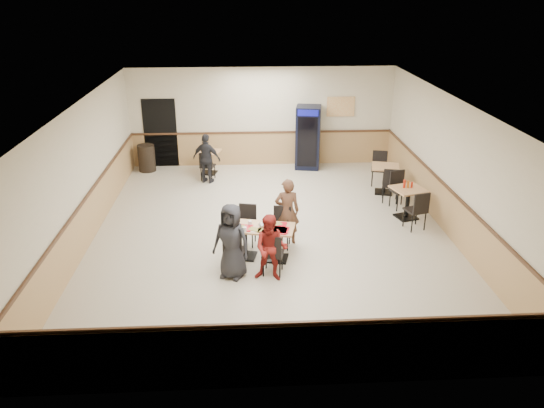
{
  "coord_description": "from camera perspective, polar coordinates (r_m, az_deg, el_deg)",
  "views": [
    {
      "loc": [
        -0.6,
        -10.9,
        5.25
      ],
      "look_at": [
        -0.01,
        -0.5,
        0.92
      ],
      "focal_mm": 35.0,
      "sensor_mm": 36.0,
      "label": 1
    }
  ],
  "objects": [
    {
      "name": "side_table_far_chair_south",
      "position": [
        14.01,
        12.65,
        2.13
      ],
      "size": [
        0.54,
        0.54,
        0.97
      ],
      "primitive_type": null,
      "rotation": [
        0.0,
        0.0,
        2.89
      ],
      "color": "black",
      "rests_on": "ground"
    },
    {
      "name": "side_table_near_chair_south",
      "position": [
        12.57,
        15.17,
        -0.54
      ],
      "size": [
        0.55,
        0.55,
        0.96
      ],
      "primitive_type": null,
      "rotation": [
        0.0,
        0.0,
        3.43
      ],
      "color": "black",
      "rests_on": "ground"
    },
    {
      "name": "back_table_chair_lone",
      "position": [
        15.35,
        -6.94,
        4.16
      ],
      "size": [
        0.49,
        0.49,
        0.88
      ],
      "primitive_type": null,
      "rotation": [
        0.0,
        0.0,
        2.9
      ],
      "color": "black",
      "rests_on": "ground"
    },
    {
      "name": "side_table_near_chair_north",
      "position": [
        13.64,
        13.66,
        1.46
      ],
      "size": [
        0.55,
        0.55,
        0.96
      ],
      "primitive_type": null,
      "rotation": [
        0.0,
        0.0,
        0.29
      ],
      "color": "black",
      "rests_on": "ground"
    },
    {
      "name": "side_table_far_chair_north",
      "position": [
        15.12,
        11.45,
        3.76
      ],
      "size": [
        0.54,
        0.54,
        0.97
      ],
      "primitive_type": null,
      "rotation": [
        0.0,
        0.0,
        -0.25
      ],
      "color": "black",
      "rests_on": "ground"
    },
    {
      "name": "main_chairs",
      "position": [
        10.84,
        -1.42,
        -3.7
      ],
      "size": [
        1.48,
        1.77,
        0.9
      ],
      "rotation": [
        0.0,
        0.0,
        -0.21
      ],
      "color": "black",
      "rests_on": "ground"
    },
    {
      "name": "main_table",
      "position": [
        10.82,
        -1.18,
        -3.61
      ],
      "size": [
        1.44,
        0.93,
        0.71
      ],
      "rotation": [
        0.0,
        0.0,
        -0.21
      ],
      "color": "black",
      "rests_on": "ground"
    },
    {
      "name": "side_table_near",
      "position": [
        13.09,
        14.39,
        0.6
      ],
      "size": [
        0.88,
        0.88,
        0.76
      ],
      "rotation": [
        0.0,
        0.0,
        0.29
      ],
      "color": "black",
      "rests_on": "ground"
    },
    {
      "name": "diner_woman_right",
      "position": [
        9.98,
        -0.11,
        -4.77
      ],
      "size": [
        0.75,
        0.64,
        1.33
      ],
      "primitive_type": "imported",
      "rotation": [
        0.0,
        0.0,
        -0.24
      ],
      "color": "maroon",
      "rests_on": "ground"
    },
    {
      "name": "side_table_far",
      "position": [
        14.55,
        12.04,
        3.07
      ],
      "size": [
        0.87,
        0.87,
        0.76
      ],
      "rotation": [
        0.0,
        0.0,
        -0.25
      ],
      "color": "black",
      "rests_on": "ground"
    },
    {
      "name": "lone_diner",
      "position": [
        15.05,
        -7.03,
        4.85
      ],
      "size": [
        0.9,
        0.63,
        1.41
      ],
      "primitive_type": "imported",
      "rotation": [
        0.0,
        0.0,
        2.75
      ],
      "color": "black",
      "rests_on": "ground"
    },
    {
      "name": "diner_man_opposite",
      "position": [
        11.38,
        1.64,
        -0.79
      ],
      "size": [
        0.54,
        0.36,
        1.47
      ],
      "primitive_type": "imported",
      "rotation": [
        0.0,
        0.0,
        3.15
      ],
      "color": "#503322",
      "rests_on": "ground"
    },
    {
      "name": "condiment_caddy",
      "position": [
        13.0,
        14.34,
        2.08
      ],
      "size": [
        0.23,
        0.06,
        0.2
      ],
      "color": "red",
      "rests_on": "side_table_near"
    },
    {
      "name": "room_shell",
      "position": [
        14.43,
        6.4,
        3.56
      ],
      "size": [
        10.0,
        10.0,
        10.0
      ],
      "color": "silver",
      "rests_on": "ground"
    },
    {
      "name": "tabletop_clutter",
      "position": [
        10.65,
        -1.08,
        -2.52
      ],
      "size": [
        1.21,
        0.66,
        0.12
      ],
      "rotation": [
        0.0,
        0.0,
        -0.21
      ],
      "color": "red",
      "rests_on": "main_table"
    },
    {
      "name": "diner_woman_left",
      "position": [
        10.07,
        -4.38,
        -4.02
      ],
      "size": [
        0.87,
        0.74,
        1.5
      ],
      "primitive_type": "imported",
      "rotation": [
        0.0,
        0.0,
        -0.43
      ],
      "color": "black",
      "rests_on": "ground"
    },
    {
      "name": "ground",
      "position": [
        12.11,
        -0.11,
        -3.1
      ],
      "size": [
        10.0,
        10.0,
        0.0
      ],
      "primitive_type": "plane",
      "color": "beige",
      "rests_on": "ground"
    },
    {
      "name": "back_table",
      "position": [
        15.87,
        -6.83,
        4.87
      ],
      "size": [
        0.78,
        0.78,
        0.69
      ],
      "rotation": [
        0.0,
        0.0,
        -0.24
      ],
      "color": "black",
      "rests_on": "ground"
    },
    {
      "name": "pepsi_cooler",
      "position": [
        16.2,
        3.89,
        7.16
      ],
      "size": [
        0.83,
        0.84,
        1.9
      ],
      "rotation": [
        0.0,
        0.0,
        -0.18
      ],
      "color": "black",
      "rests_on": "ground"
    },
    {
      "name": "trash_bin",
      "position": [
        16.45,
        -13.33,
        4.84
      ],
      "size": [
        0.51,
        0.51,
        0.8
      ],
      "primitive_type": "cylinder",
      "color": "black",
      "rests_on": "ground"
    }
  ]
}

